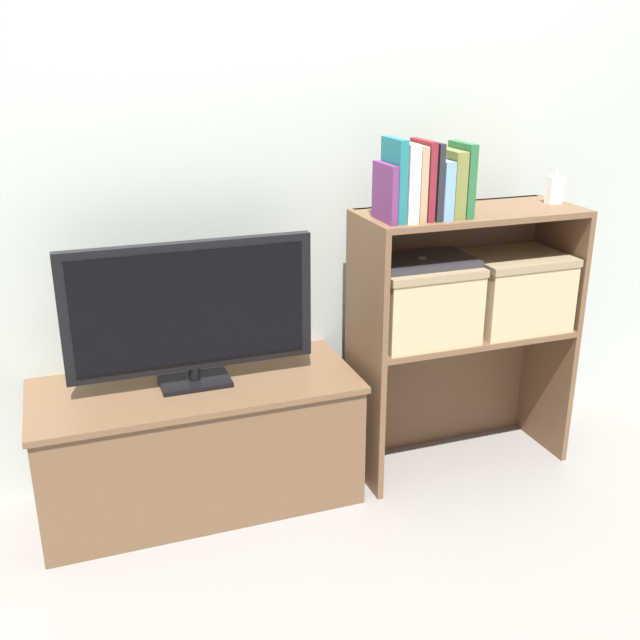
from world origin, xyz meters
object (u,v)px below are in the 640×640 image
at_px(book_tan, 414,182).
at_px(storage_basket_right, 513,287).
at_px(book_skyblue, 438,188).
at_px(baby_monitor, 554,190).
at_px(laptop, 422,261).
at_px(tv_stand, 199,442).
at_px(book_ivory, 404,182).
at_px(book_charcoal, 430,180).
at_px(book_forest, 461,179).
at_px(book_plum, 385,193).
at_px(tv, 191,310).
at_px(storage_basket_left, 420,298).
at_px(book_teal, 394,180).
at_px(book_maroon, 422,180).
at_px(book_olive, 450,183).

xyz_separation_m(book_tan, storage_basket_right, (0.42, 0.04, -0.40)).
bearing_deg(book_tan, storage_basket_right, 5.28).
distance_m(book_skyblue, baby_monitor, 0.48).
xyz_separation_m(baby_monitor, laptop, (-0.50, -0.02, -0.20)).
bearing_deg(tv_stand, book_ivory, -9.25).
height_order(book_charcoal, book_forest, book_charcoal).
bearing_deg(book_plum, tv, 169.93).
distance_m(book_ivory, book_tan, 0.03).
bearing_deg(book_forest, book_tan, 180.00).
relative_size(book_plum, storage_basket_left, 0.52).
bearing_deg(book_ivory, tv, 170.88).
relative_size(tv_stand, book_forest, 4.52).
relative_size(tv_stand, storage_basket_right, 3.05).
bearing_deg(book_teal, book_maroon, 0.00).
height_order(book_plum, book_teal, book_teal).
distance_m(book_tan, baby_monitor, 0.57).
height_order(tv, book_ivory, book_ivory).
bearing_deg(book_plum, book_maroon, 0.00).
relative_size(tv_stand, tv, 1.34).
xyz_separation_m(book_skyblue, baby_monitor, (0.48, 0.05, -0.04)).
bearing_deg(book_skyblue, storage_basket_left, 119.74).
relative_size(tv_stand, laptop, 3.08).
relative_size(baby_monitor, laptop, 0.37).
distance_m(book_ivory, laptop, 0.29).
distance_m(book_forest, laptop, 0.29).
bearing_deg(book_tan, storage_basket_left, 32.42).
xyz_separation_m(book_tan, book_skyblue, (0.08, 0.00, -0.02)).
xyz_separation_m(storage_basket_left, laptop, (-0.00, 0.00, 0.13)).
distance_m(tv_stand, book_charcoal, 1.12).
height_order(book_ivory, storage_basket_left, book_ivory).
bearing_deg(baby_monitor, book_olive, -172.93).
bearing_deg(book_tan, book_plum, 180.00).
bearing_deg(book_forest, book_ivory, 180.00).
bearing_deg(book_tan, tv_stand, 171.20).
relative_size(book_olive, storage_basket_left, 0.61).
xyz_separation_m(book_maroon, book_forest, (0.14, -0.00, -0.01)).
height_order(tv_stand, laptop, laptop).
xyz_separation_m(book_teal, book_maroon, (0.10, 0.00, -0.00)).
height_order(book_charcoal, book_skyblue, book_charcoal).
height_order(baby_monitor, storage_basket_right, baby_monitor).
height_order(tv_stand, book_olive, book_olive).
xyz_separation_m(book_plum, laptop, (0.16, 0.04, -0.24)).
bearing_deg(book_olive, baby_monitor, 7.07).
xyz_separation_m(book_plum, book_charcoal, (0.15, 0.00, 0.03)).
xyz_separation_m(tv, book_ivory, (0.66, -0.11, 0.37)).
bearing_deg(book_tan, book_maroon, 0.00).
bearing_deg(book_ivory, book_forest, -0.00).
height_order(book_ivory, book_tan, book_ivory).
height_order(book_plum, book_skyblue, book_skyblue).
relative_size(book_maroon, book_skyblue, 1.33).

